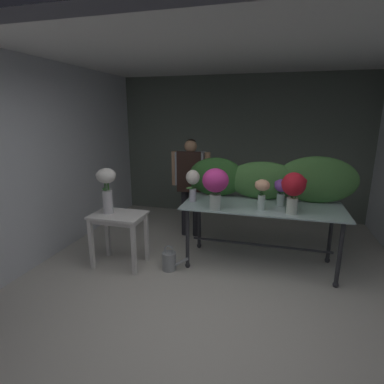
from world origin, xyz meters
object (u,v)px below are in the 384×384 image
vase_violet_anemones (281,189)px  vase_ivory_carnations (193,182)px  vase_crimson_peonies (293,188)px  vase_white_roses_tall (107,186)px  vase_magenta_tulips (215,184)px  watering_can (169,261)px  vase_peach_roses (262,191)px  side_table_white (119,222)px  display_table_glass (261,215)px  florist (191,177)px

vase_violet_anemones → vase_ivory_carnations: 1.14m
vase_crimson_peonies → vase_white_roses_tall: size_ratio=0.82×
vase_magenta_tulips → vase_ivory_carnations: bearing=141.7°
vase_ivory_carnations → watering_can: bearing=-118.4°
vase_peach_roses → watering_can: bearing=-167.5°
side_table_white → vase_magenta_tulips: vase_magenta_tulips is taller
vase_magenta_tulips → vase_peach_roses: bearing=14.2°
vase_violet_anemones → vase_white_roses_tall: (-2.17, -0.52, 0.03)m
vase_crimson_peonies → vase_white_roses_tall: 2.30m
display_table_glass → vase_magenta_tulips: vase_magenta_tulips is taller
display_table_glass → vase_white_roses_tall: bearing=-166.1°
side_table_white → vase_violet_anemones: vase_violet_anemones is taller
display_table_glass → side_table_white: (-1.81, -0.48, -0.11)m
florist → vase_peach_roses: 1.51m
display_table_glass → vase_peach_roses: bearing=-92.3°
display_table_glass → watering_can: (-1.12, -0.44, -0.59)m
vase_magenta_tulips → vase_ivory_carnations: (-0.36, 0.28, -0.06)m
vase_violet_anemones → watering_can: 1.71m
vase_magenta_tulips → vase_crimson_peonies: 0.90m
vase_white_roses_tall → vase_ivory_carnations: bearing=22.4°
vase_ivory_carnations → watering_can: size_ratio=1.21×
display_table_glass → vase_magenta_tulips: 0.79m
vase_magenta_tulips → vase_white_roses_tall: bearing=-174.1°
display_table_glass → side_table_white: 1.87m
florist → vase_ivory_carnations: 0.86m
vase_crimson_peonies → display_table_glass: bearing=143.9°
side_table_white → vase_white_roses_tall: size_ratio=1.21×
side_table_white → vase_magenta_tulips: (1.25, 0.14, 0.56)m
display_table_glass → vase_violet_anemones: (0.23, 0.04, 0.35)m
vase_ivory_carnations → vase_white_roses_tall: size_ratio=0.71×
display_table_glass → vase_crimson_peonies: (0.35, -0.25, 0.44)m
vase_crimson_peonies → watering_can: 1.80m
vase_crimson_peonies → side_table_white: bearing=-174.0°
vase_ivory_carnations → watering_can: vase_ivory_carnations is taller
side_table_white → florist: 1.45m
vase_peach_roses → vase_white_roses_tall: vase_white_roses_tall is taller
florist → watering_can: (0.04, -1.21, -0.87)m
vase_magenta_tulips → vase_ivory_carnations: 0.46m
side_table_white → vase_white_roses_tall: 0.50m
vase_ivory_carnations → watering_can: 1.08m
florist → vase_magenta_tulips: 1.27m
vase_white_roses_tall → vase_violet_anemones: bearing=13.6°
vase_crimson_peonies → vase_ivory_carnations: size_ratio=1.15×
watering_can → vase_crimson_peonies: bearing=7.4°
vase_white_roses_tall → watering_can: bearing=2.4°
display_table_glass → watering_can: bearing=-158.4°
display_table_glass → watering_can: display_table_glass is taller
vase_crimson_peonies → vase_white_roses_tall: vase_crimson_peonies is taller
side_table_white → vase_magenta_tulips: size_ratio=1.41×
vase_peach_roses → vase_ivory_carnations: bearing=170.9°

